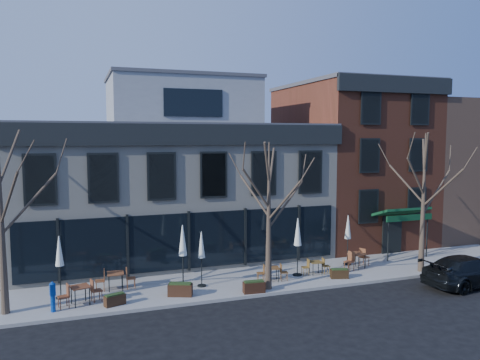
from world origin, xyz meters
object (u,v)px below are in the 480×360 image
object	(u,v)px
call_box	(53,296)
cafe_set_0	(80,293)
parked_sedan	(469,271)
umbrella_0	(59,255)

from	to	relation	value
call_box	cafe_set_0	distance (m)	1.21
call_box	parked_sedan	bearing A→B (deg)	-7.85
call_box	cafe_set_0	xyz separation A→B (m)	(1.09, 0.50, -0.17)
call_box	umbrella_0	distance (m)	2.13
call_box	umbrella_0	xyz separation A→B (m)	(0.26, 1.64, 1.33)
parked_sedan	call_box	distance (m)	19.67
cafe_set_0	umbrella_0	size ratio (longest dim) A/B	0.68
call_box	cafe_set_0	bearing A→B (deg)	24.63
parked_sedan	umbrella_0	world-z (taller)	umbrella_0
parked_sedan	cafe_set_0	bearing A→B (deg)	74.28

